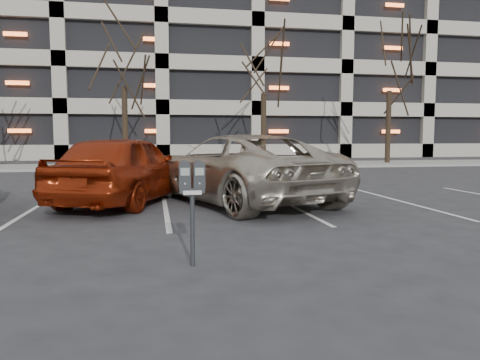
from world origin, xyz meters
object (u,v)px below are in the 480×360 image
tree_c (264,48)px  tree_d (391,45)px  parking_meter (192,187)px  tree_b (123,36)px  car_red (125,169)px  suv_silver (238,168)px

tree_c → tree_d: tree_d is taller
tree_c → parking_meter: bearing=-105.9°
tree_b → car_red: 13.85m
suv_silver → tree_d: bearing=-150.0°
parking_meter → suv_silver: 5.52m
suv_silver → car_red: 2.65m
parking_meter → car_red: (-1.12, 5.59, -0.15)m
parking_meter → suv_silver: suv_silver is taller
tree_c → tree_d: bearing=0.0°
tree_b → car_red: (0.70, -12.65, -5.59)m
tree_d → parking_meter: bearing=-123.7°
tree_b → tree_c: 7.01m
tree_c → tree_d: size_ratio=0.94×
tree_b → parking_meter: bearing=-84.3°
tree_b → tree_d: bearing=0.0°
tree_d → parking_meter: (-12.19, -18.24, -5.49)m
tree_c → parking_meter: (-5.19, -18.24, -5.10)m
tree_b → tree_c: (7.00, 0.00, -0.34)m
tree_b → tree_c: bearing=0.0°
car_red → tree_c: bearing=-95.2°
tree_b → tree_d: (14.00, 0.00, 0.05)m
tree_c → parking_meter: tree_c is taller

